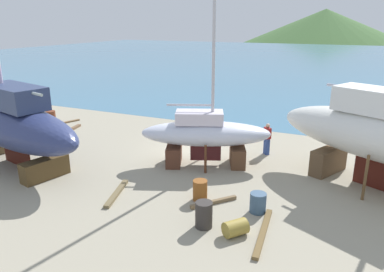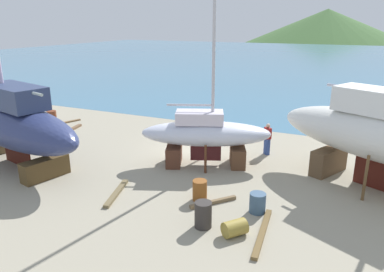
# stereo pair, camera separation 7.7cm
# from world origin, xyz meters

# --- Properties ---
(ground_plane) EXTENTS (43.17, 43.17, 0.00)m
(ground_plane) POSITION_xyz_m (0.00, -4.77, 0.00)
(ground_plane) COLOR gray
(sea_water) EXTENTS (153.08, 100.36, 0.01)m
(sea_water) POSITION_xyz_m (0.00, 56.20, 0.00)
(sea_water) COLOR teal
(sea_water) RESTS_ON ground
(headland_hill) EXTENTS (123.83, 123.83, 25.67)m
(headland_hill) POSITION_xyz_m (-10.89, 185.99, 0.00)
(headland_hill) COLOR #3C6130
(headland_hill) RESTS_ON ground
(sailboat_far_slipway) EXTENTS (6.66, 4.25, 10.69)m
(sailboat_far_slipway) POSITION_xyz_m (1.28, -1.10, 1.61)
(sailboat_far_slipway) COLOR brown
(sailboat_far_slipway) RESTS_ON ground
(sailboat_mid_port) EXTENTS (10.49, 5.07, 14.90)m
(sailboat_mid_port) POSITION_xyz_m (-7.16, -5.10, 2.19)
(sailboat_mid_port) COLOR brown
(sailboat_mid_port) RESTS_ON ground
(worker) EXTENTS (0.47, 0.49, 1.72)m
(worker) POSITION_xyz_m (3.75, 1.65, 0.89)
(worker) COLOR navy
(worker) RESTS_ON ground
(barrel_tipped_right) EXTENTS (0.85, 0.85, 0.95)m
(barrel_tipped_right) POSITION_xyz_m (3.50, -6.58, 0.47)
(barrel_tipped_right) COLOR #312C2A
(barrel_tipped_right) RESTS_ON ground
(barrel_rust_near) EXTENTS (0.88, 0.88, 0.92)m
(barrel_rust_near) POSITION_xyz_m (-11.49, 1.51, 0.46)
(barrel_rust_near) COLOR brown
(barrel_rust_near) RESTS_ON ground
(barrel_by_slipway) EXTENTS (0.93, 0.97, 0.56)m
(barrel_by_slipway) POSITION_xyz_m (4.68, -6.64, 0.28)
(barrel_by_slipway) COLOR olive
(barrel_by_slipway) RESTS_ON ground
(barrel_tipped_left) EXTENTS (0.64, 0.64, 0.77)m
(barrel_tipped_left) POSITION_xyz_m (4.95, -4.77, 0.39)
(barrel_tipped_left) COLOR #3A5572
(barrel_tipped_left) RESTS_ON ground
(barrel_rust_far) EXTENTS (0.73, 0.73, 0.84)m
(barrel_rust_far) POSITION_xyz_m (2.58, -4.76, 0.42)
(barrel_rust_far) COLOR brown
(barrel_rust_far) RESTS_ON ground
(timber_long_fore) EXTENTS (1.43, 1.64, 0.15)m
(timber_long_fore) POSITION_xyz_m (3.21, -4.85, 0.07)
(timber_long_fore) COLOR brown
(timber_long_fore) RESTS_ON ground
(timber_plank_far) EXTENTS (1.19, 2.88, 0.10)m
(timber_plank_far) POSITION_xyz_m (-10.87, 1.65, 0.05)
(timber_plank_far) COLOR brown
(timber_plank_far) RESTS_ON ground
(timber_long_aft) EXTENTS (0.49, 3.12, 0.12)m
(timber_long_aft) POSITION_xyz_m (5.51, -6.17, 0.06)
(timber_long_aft) COLOR brown
(timber_long_aft) RESTS_ON ground
(timber_short_cross) EXTENTS (0.48, 1.27, 0.15)m
(timber_short_cross) POSITION_xyz_m (-9.17, 1.24, 0.08)
(timber_short_cross) COLOR brown
(timber_short_cross) RESTS_ON ground
(timber_short_skew) EXTENTS (0.92, 2.42, 0.13)m
(timber_short_skew) POSITION_xyz_m (-0.77, -5.77, 0.07)
(timber_short_skew) COLOR brown
(timber_short_skew) RESTS_ON ground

